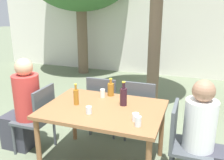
% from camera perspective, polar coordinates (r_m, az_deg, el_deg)
% --- Properties ---
extents(cafe_building_wall, '(10.00, 0.08, 2.80)m').
position_cam_1_polar(cafe_building_wall, '(6.94, 11.46, 12.42)').
color(cafe_building_wall, silver).
rests_on(cafe_building_wall, ground_plane).
extents(dining_table_front, '(1.38, 0.99, 0.78)m').
position_cam_1_polar(dining_table_front, '(2.96, -1.95, -7.79)').
color(dining_table_front, brown).
rests_on(dining_table_front, ground_plane).
extents(patio_chair_0, '(0.44, 0.44, 0.92)m').
position_cam_1_polar(patio_chair_0, '(3.45, -16.52, -7.78)').
color(patio_chair_0, '#474C51').
rests_on(patio_chair_0, ground_plane).
extents(patio_chair_1, '(0.44, 0.44, 0.92)m').
position_cam_1_polar(patio_chair_1, '(2.87, 16.03, -13.08)').
color(patio_chair_1, '#474C51').
rests_on(patio_chair_1, ground_plane).
extents(patio_chair_2, '(0.44, 0.44, 0.92)m').
position_cam_1_polar(patio_chair_2, '(3.74, -1.83, -5.02)').
color(patio_chair_2, '#474C51').
rests_on(patio_chair_2, ground_plane).
extents(patio_chair_3, '(0.44, 0.44, 0.92)m').
position_cam_1_polar(patio_chair_3, '(3.59, 6.48, -6.11)').
color(patio_chair_3, '#474C51').
rests_on(patio_chair_3, ground_plane).
extents(person_seated_0, '(0.57, 0.34, 1.29)m').
position_cam_1_polar(person_seated_0, '(3.56, -19.64, -6.33)').
color(person_seated_0, '#383842').
rests_on(person_seated_0, ground_plane).
extents(person_seated_1, '(0.56, 0.33, 1.22)m').
position_cam_1_polar(person_seated_1, '(2.87, 20.89, -13.15)').
color(person_seated_1, '#383842').
rests_on(person_seated_1, ground_plane).
extents(wine_bottle_0, '(0.08, 0.08, 0.30)m').
position_cam_1_polar(wine_bottle_0, '(2.96, 2.64, -3.70)').
color(wine_bottle_0, '#331923').
rests_on(wine_bottle_0, dining_table_front).
extents(amber_bottle_1, '(0.08, 0.08, 0.24)m').
position_cam_1_polar(amber_bottle_1, '(3.26, -0.29, -2.06)').
color(amber_bottle_1, '#9E661E').
rests_on(amber_bottle_1, dining_table_front).
extents(amber_bottle_2, '(0.06, 0.06, 0.26)m').
position_cam_1_polar(amber_bottle_2, '(3.01, -8.21, -3.76)').
color(amber_bottle_2, '#9E661E').
rests_on(amber_bottle_2, dining_table_front).
extents(drinking_glass_0, '(0.07, 0.07, 0.10)m').
position_cam_1_polar(drinking_glass_0, '(2.51, 5.96, -9.36)').
color(drinking_glass_0, silver).
rests_on(drinking_glass_0, dining_table_front).
extents(drinking_glass_1, '(0.06, 0.06, 0.08)m').
position_cam_1_polar(drinking_glass_1, '(2.78, -5.31, -6.86)').
color(drinking_glass_1, silver).
rests_on(drinking_glass_1, dining_table_front).
extents(drinking_glass_2, '(0.06, 0.06, 0.11)m').
position_cam_1_polar(drinking_glass_2, '(3.22, -2.15, -3.04)').
color(drinking_glass_2, silver).
rests_on(drinking_glass_2, dining_table_front).
extents(drinking_glass_3, '(0.07, 0.07, 0.08)m').
position_cam_1_polar(drinking_glass_3, '(2.61, 5.42, -8.45)').
color(drinking_glass_3, white).
rests_on(drinking_glass_3, dining_table_front).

